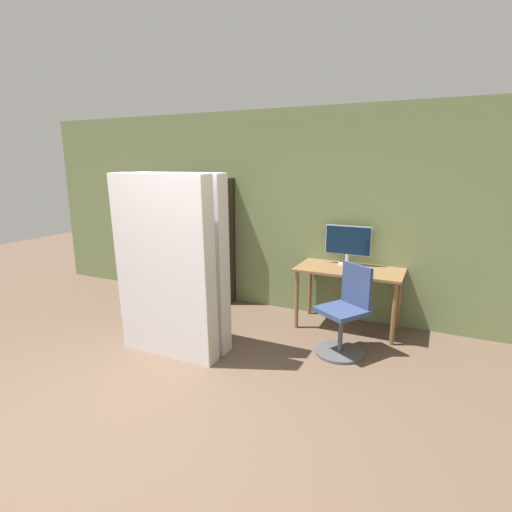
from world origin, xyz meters
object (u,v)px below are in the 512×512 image
office_chair (345,318)px  mattress_near (165,268)px  mattress_far (181,262)px  monitor (348,243)px  bookshelf (201,242)px

office_chair → mattress_near: 1.97m
office_chair → mattress_far: (-1.69, -0.57, 0.56)m
monitor → mattress_near: (-1.49, -1.73, -0.08)m
bookshelf → mattress_far: (0.71, -1.48, 0.09)m
mattress_near → mattress_far: mattress_near is taller
office_chair → mattress_near: size_ratio=0.50×
mattress_near → mattress_far: size_ratio=1.00×
monitor → office_chair: (0.20, -0.88, -0.64)m
monitor → mattress_near: size_ratio=0.30×
office_chair → mattress_near: mattress_near is taller
office_chair → bookshelf: 2.61m
mattress_near → mattress_far: bearing=90.0°
mattress_near → mattress_far: 0.28m
mattress_near → mattress_far: (0.00, 0.28, -0.00)m
monitor → office_chair: size_ratio=0.59×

